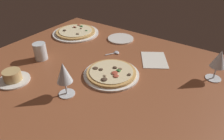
{
  "coord_description": "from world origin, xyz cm",
  "views": [
    {
      "loc": [
        -48.21,
        70.4,
        62.4
      ],
      "look_at": [
        -0.16,
        0.35,
        7.0
      ],
      "focal_mm": 32.61,
      "sensor_mm": 36.0,
      "label": 1
    }
  ],
  "objects_px": {
    "wine_glass_near": "(64,74)",
    "water_glass": "(40,52)",
    "ramekin_on_saucer": "(13,77)",
    "wine_glass_far": "(219,60)",
    "side_plate": "(121,39)",
    "spoon": "(115,53)",
    "pizza_main": "(112,73)",
    "paper_menu": "(154,60)",
    "pizza_side": "(76,32)"
  },
  "relations": [
    {
      "from": "wine_glass_near",
      "to": "water_glass",
      "type": "relative_size",
      "value": 1.67
    },
    {
      "from": "ramekin_on_saucer",
      "to": "wine_glass_far",
      "type": "height_order",
      "value": "wine_glass_far"
    },
    {
      "from": "ramekin_on_saucer",
      "to": "side_plate",
      "type": "height_order",
      "value": "ramekin_on_saucer"
    },
    {
      "from": "spoon",
      "to": "pizza_main",
      "type": "bearing_deg",
      "value": 119.37
    },
    {
      "from": "pizza_main",
      "to": "wine_glass_near",
      "type": "bearing_deg",
      "value": 70.53
    },
    {
      "from": "water_glass",
      "to": "paper_menu",
      "type": "bearing_deg",
      "value": -146.77
    },
    {
      "from": "wine_glass_far",
      "to": "wine_glass_near",
      "type": "height_order",
      "value": "wine_glass_near"
    },
    {
      "from": "wine_glass_far",
      "to": "paper_menu",
      "type": "height_order",
      "value": "wine_glass_far"
    },
    {
      "from": "pizza_main",
      "to": "paper_menu",
      "type": "relative_size",
      "value": 1.51
    },
    {
      "from": "pizza_side",
      "to": "wine_glass_near",
      "type": "bearing_deg",
      "value": 129.62
    },
    {
      "from": "side_plate",
      "to": "water_glass",
      "type": "bearing_deg",
      "value": 64.63
    },
    {
      "from": "ramekin_on_saucer",
      "to": "wine_glass_near",
      "type": "height_order",
      "value": "wine_glass_near"
    },
    {
      "from": "side_plate",
      "to": "paper_menu",
      "type": "relative_size",
      "value": 0.94
    },
    {
      "from": "ramekin_on_saucer",
      "to": "paper_menu",
      "type": "height_order",
      "value": "ramekin_on_saucer"
    },
    {
      "from": "paper_menu",
      "to": "spoon",
      "type": "relative_size",
      "value": 2.09
    },
    {
      "from": "spoon",
      "to": "wine_glass_near",
      "type": "bearing_deg",
      "value": 94.18
    },
    {
      "from": "wine_glass_far",
      "to": "paper_menu",
      "type": "distance_m",
      "value": 0.33
    },
    {
      "from": "ramekin_on_saucer",
      "to": "side_plate",
      "type": "xyz_separation_m",
      "value": [
        -0.17,
        -0.7,
        -0.02
      ]
    },
    {
      "from": "spoon",
      "to": "water_glass",
      "type": "bearing_deg",
      "value": 43.09
    },
    {
      "from": "wine_glass_far",
      "to": "water_glass",
      "type": "height_order",
      "value": "wine_glass_far"
    },
    {
      "from": "water_glass",
      "to": "side_plate",
      "type": "relative_size",
      "value": 0.55
    },
    {
      "from": "ramekin_on_saucer",
      "to": "wine_glass_near",
      "type": "bearing_deg",
      "value": -165.23
    },
    {
      "from": "ramekin_on_saucer",
      "to": "paper_menu",
      "type": "xyz_separation_m",
      "value": [
        -0.48,
        -0.57,
        -0.02
      ]
    },
    {
      "from": "wine_glass_near",
      "to": "spoon",
      "type": "distance_m",
      "value": 0.45
    },
    {
      "from": "pizza_side",
      "to": "spoon",
      "type": "xyz_separation_m",
      "value": [
        -0.4,
        0.09,
        -0.01
      ]
    },
    {
      "from": "wine_glass_far",
      "to": "water_glass",
      "type": "relative_size",
      "value": 1.63
    },
    {
      "from": "wine_glass_near",
      "to": "water_glass",
      "type": "bearing_deg",
      "value": -22.66
    },
    {
      "from": "pizza_main",
      "to": "side_plate",
      "type": "bearing_deg",
      "value": -63.34
    },
    {
      "from": "wine_glass_near",
      "to": "wine_glass_far",
      "type": "bearing_deg",
      "value": -135.99
    },
    {
      "from": "pizza_side",
      "to": "side_plate",
      "type": "bearing_deg",
      "value": -162.26
    },
    {
      "from": "wine_glass_far",
      "to": "spoon",
      "type": "relative_size",
      "value": 1.76
    },
    {
      "from": "pizza_main",
      "to": "pizza_side",
      "type": "height_order",
      "value": "same"
    },
    {
      "from": "wine_glass_far",
      "to": "ramekin_on_saucer",
      "type": "bearing_deg",
      "value": 35.57
    },
    {
      "from": "pizza_side",
      "to": "water_glass",
      "type": "height_order",
      "value": "water_glass"
    },
    {
      "from": "ramekin_on_saucer",
      "to": "side_plate",
      "type": "relative_size",
      "value": 0.87
    },
    {
      "from": "wine_glass_far",
      "to": "water_glass",
      "type": "distance_m",
      "value": 0.93
    },
    {
      "from": "water_glass",
      "to": "spoon",
      "type": "relative_size",
      "value": 1.08
    },
    {
      "from": "pizza_main",
      "to": "spoon",
      "type": "distance_m",
      "value": 0.23
    },
    {
      "from": "wine_glass_far",
      "to": "side_plate",
      "type": "distance_m",
      "value": 0.65
    },
    {
      "from": "pizza_main",
      "to": "water_glass",
      "type": "relative_size",
      "value": 2.92
    },
    {
      "from": "wine_glass_near",
      "to": "water_glass",
      "type": "xyz_separation_m",
      "value": [
        0.34,
        -0.14,
        -0.07
      ]
    },
    {
      "from": "side_plate",
      "to": "paper_menu",
      "type": "height_order",
      "value": "side_plate"
    },
    {
      "from": "paper_menu",
      "to": "spoon",
      "type": "bearing_deg",
      "value": -16.73
    },
    {
      "from": "ramekin_on_saucer",
      "to": "spoon",
      "type": "xyz_separation_m",
      "value": [
        -0.25,
        -0.51,
        -0.02
      ]
    },
    {
      "from": "wine_glass_near",
      "to": "paper_menu",
      "type": "distance_m",
      "value": 0.54
    },
    {
      "from": "water_glass",
      "to": "pizza_main",
      "type": "bearing_deg",
      "value": -168.19
    },
    {
      "from": "side_plate",
      "to": "spoon",
      "type": "relative_size",
      "value": 1.97
    },
    {
      "from": "ramekin_on_saucer",
      "to": "spoon",
      "type": "relative_size",
      "value": 1.72
    },
    {
      "from": "ramekin_on_saucer",
      "to": "wine_glass_far",
      "type": "distance_m",
      "value": 0.98
    },
    {
      "from": "ramekin_on_saucer",
      "to": "spoon",
      "type": "height_order",
      "value": "ramekin_on_saucer"
    }
  ]
}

